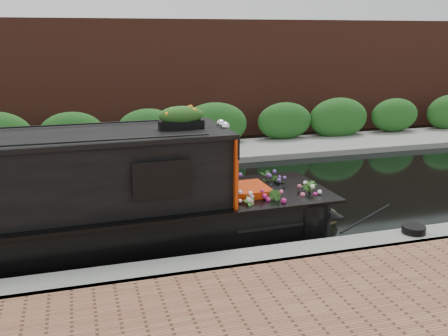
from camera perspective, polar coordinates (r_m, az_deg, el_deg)
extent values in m
plane|color=black|center=(10.68, -5.00, -4.25)|extent=(80.00, 80.00, 0.00)
cube|color=slate|center=(7.73, 0.15, -12.06)|extent=(40.00, 0.60, 0.50)
cube|color=gray|center=(14.65, -8.38, 1.01)|extent=(40.00, 2.40, 0.34)
cube|color=#1F521B|center=(15.52, -8.87, 1.78)|extent=(40.00, 1.10, 2.80)
cube|color=#55281C|center=(17.55, -9.84, 3.29)|extent=(40.00, 1.00, 8.00)
cube|color=#B42E07|center=(8.76, -0.18, 0.33)|extent=(0.09, 1.59, 1.23)
cube|color=black|center=(7.72, -7.09, -1.31)|extent=(0.82, 0.05, 0.50)
cube|color=#B42E07|center=(9.09, 2.68, -3.47)|extent=(0.74, 0.83, 0.45)
sphere|color=silver|center=(8.48, 0.12, 4.78)|extent=(0.16, 0.16, 0.16)
sphere|color=silver|center=(8.72, -0.37, 5.07)|extent=(0.16, 0.16, 0.16)
cube|color=black|center=(8.42, -4.90, 4.95)|extent=(0.76, 0.23, 0.14)
ellipsoid|color=orange|center=(8.39, -4.93, 6.17)|extent=(0.83, 0.24, 0.22)
imported|color=#2A5B1E|center=(8.50, 2.95, -4.74)|extent=(0.30, 0.26, 0.47)
imported|color=#2A5B1E|center=(8.71, 5.80, -4.20)|extent=(0.32, 0.34, 0.50)
imported|color=#2A5B1E|center=(9.76, 5.62, -2.00)|extent=(0.59, 0.56, 0.52)
imported|color=#2A5B1E|center=(9.27, 9.61, -3.08)|extent=(0.40, 0.40, 0.52)
imported|color=#2A5B1E|center=(9.58, 0.92, -2.25)|extent=(0.25, 0.32, 0.52)
cylinder|color=brown|center=(9.89, 11.74, -5.24)|extent=(0.28, 0.34, 0.28)
cylinder|color=black|center=(9.13, 20.87, -6.57)|extent=(0.40, 0.40, 0.12)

